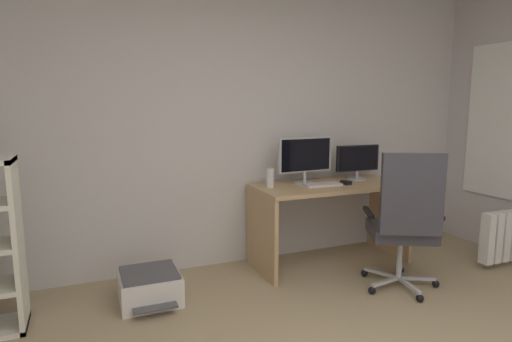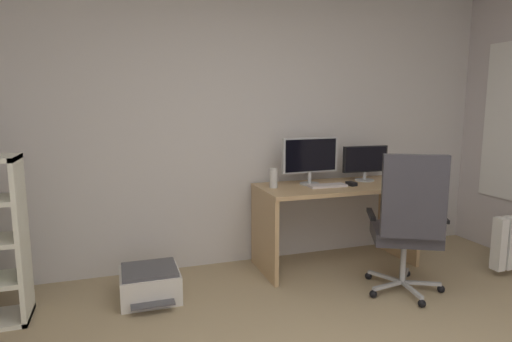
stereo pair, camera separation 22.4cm
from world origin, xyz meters
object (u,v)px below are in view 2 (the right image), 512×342
(computer_mouse, at_px, (351,184))
(printer, at_px, (150,284))
(desk, at_px, (335,207))
(monitor_secondary, at_px, (365,161))
(keyboard, at_px, (327,186))
(office_chair, at_px, (408,222))
(desktop_speaker, at_px, (273,178))
(monitor_main, at_px, (310,157))

(computer_mouse, distance_m, printer, 1.92)
(desk, bearing_deg, monitor_secondary, 15.64)
(monitor_secondary, height_order, keyboard, monitor_secondary)
(office_chair, bearing_deg, desktop_speaker, 133.48)
(keyboard, xyz_separation_m, desktop_speaker, (-0.47, 0.11, 0.07))
(monitor_secondary, bearing_deg, monitor_main, -179.99)
(desk, distance_m, printer, 1.75)
(monitor_main, xyz_separation_m, office_chair, (0.41, -0.87, -0.41))
(monitor_main, height_order, office_chair, monitor_main)
(desk, distance_m, computer_mouse, 0.26)
(keyboard, height_order, printer, keyboard)
(desktop_speaker, xyz_separation_m, office_chair, (0.78, -0.83, -0.24))
(monitor_secondary, height_order, office_chair, office_chair)
(office_chair, bearing_deg, keyboard, 113.46)
(office_chair, bearing_deg, printer, 162.79)
(monitor_main, height_order, monitor_secondary, monitor_main)
(keyboard, relative_size, computer_mouse, 3.40)
(office_chair, bearing_deg, monitor_main, 115.21)
(computer_mouse, distance_m, desktop_speaker, 0.72)
(keyboard, distance_m, computer_mouse, 0.23)
(desk, xyz_separation_m, computer_mouse, (0.11, -0.08, 0.22))
(desk, bearing_deg, office_chair, -75.96)
(desk, bearing_deg, computer_mouse, -34.24)
(keyboard, bearing_deg, monitor_secondary, 20.30)
(monitor_main, relative_size, desktop_speaker, 3.25)
(desk, height_order, monitor_main, monitor_main)
(desk, bearing_deg, keyboard, -155.40)
(monitor_secondary, xyz_separation_m, computer_mouse, (-0.25, -0.18, -0.18))
(monitor_main, height_order, computer_mouse, monitor_main)
(desk, height_order, printer, desk)
(desk, height_order, monitor_secondary, monitor_secondary)
(keyboard, xyz_separation_m, computer_mouse, (0.23, -0.02, 0.01))
(monitor_main, xyz_separation_m, keyboard, (0.10, -0.16, -0.24))
(office_chair, xyz_separation_m, printer, (-1.88, 0.58, -0.48))
(monitor_main, height_order, printer, monitor_main)
(desk, relative_size, desktop_speaker, 8.38)
(printer, bearing_deg, monitor_main, 11.15)
(computer_mouse, xyz_separation_m, printer, (-1.80, -0.11, -0.65))
(keyboard, relative_size, office_chair, 0.30)
(desk, distance_m, office_chair, 0.80)
(desktop_speaker, distance_m, printer, 1.34)
(keyboard, distance_m, office_chair, 0.80)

